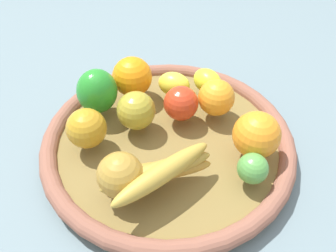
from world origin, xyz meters
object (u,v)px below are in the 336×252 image
apple_1 (120,175)px  orange_0 (256,135)px  apple_3 (136,110)px  lemon_0 (207,81)px  apple_0 (181,103)px  lime_0 (253,168)px  orange_1 (216,98)px  orange_2 (132,77)px  bell_pepper (97,91)px  lemon_1 (174,84)px  apple_2 (87,128)px  banana_bunch (158,172)px

apple_1 → orange_0: size_ratio=0.89×
apple_3 → lemon_0: apple_3 is taller
apple_0 → lime_0: bearing=37.2°
orange_1 → orange_2: size_ratio=0.87×
orange_1 → orange_0: (0.10, 0.06, 0.01)m
lemon_0 → orange_2: size_ratio=0.82×
apple_0 → bell_pepper: bearing=-96.8°
lime_0 → lemon_1: (-0.22, -0.13, -0.00)m
apple_2 → bell_pepper: size_ratio=0.79×
apple_0 → banana_bunch: bearing=-13.1°
orange_2 → orange_0: bearing=54.2°
orange_0 → lemon_1: bearing=-138.7°
banana_bunch → apple_2: 0.16m
lime_0 → orange_0: bearing=167.5°
orange_1 → lemon_1: orange_1 is taller
lemon_0 → lime_0: 0.24m
apple_2 → orange_0: size_ratio=0.87×
apple_2 → apple_0: bearing=113.5°
apple_1 → apple_0: 0.20m
banana_bunch → lemon_1: bearing=174.0°
apple_2 → apple_1: bearing=34.7°
apple_3 → lemon_0: size_ratio=1.07×
banana_bunch → bell_pepper: bearing=-145.9°
lemon_0 → lime_0: (0.23, 0.06, 0.00)m
orange_1 → lemon_0: size_ratio=1.06×
banana_bunch → orange_2: (-0.23, -0.06, 0.01)m
bell_pepper → orange_0: 0.31m
banana_bunch → apple_1: (0.01, -0.06, 0.01)m
bell_pepper → lemon_1: bearing=163.1°
apple_2 → orange_0: (0.02, 0.29, 0.01)m
orange_2 → orange_1: bearing=71.0°
lemon_0 → lemon_1: (0.01, -0.07, -0.00)m
orange_2 → bell_pepper: bell_pepper is taller
orange_1 → lemon_1: (-0.05, -0.08, -0.01)m
apple_1 → lime_0: size_ratio=1.44×
banana_bunch → lemon_0: 0.26m
banana_bunch → apple_1: bearing=-78.7°
apple_3 → bell_pepper: 0.09m
lime_0 → bell_pepper: bearing=-121.6°
lemon_1 → orange_1: bearing=56.2°
orange_0 → bell_pepper: bearing=-110.7°
orange_1 → orange_0: bearing=29.2°
apple_2 → orange_1: (-0.09, 0.23, -0.00)m
apple_3 → lemon_0: (-0.11, 0.14, -0.01)m
apple_3 → apple_0: size_ratio=1.08×
apple_2 → orange_1: size_ratio=1.01×
banana_bunch → lemon_1: 0.23m
bell_pepper → orange_0: bearing=123.4°
apple_3 → apple_2: same height
banana_bunch → lemon_0: banana_bunch is taller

